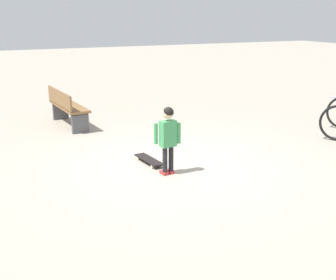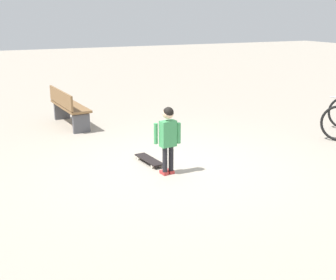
{
  "view_description": "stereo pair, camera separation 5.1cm",
  "coord_description": "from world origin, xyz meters",
  "views": [
    {
      "loc": [
        5.97,
        -2.94,
        2.4
      ],
      "look_at": [
        0.29,
        -0.27,
        0.55
      ],
      "focal_mm": 46.29,
      "sensor_mm": 36.0,
      "label": 1
    },
    {
      "loc": [
        5.99,
        -2.89,
        2.4
      ],
      "look_at": [
        0.29,
        -0.27,
        0.55
      ],
      "focal_mm": 46.29,
      "sensor_mm": 36.0,
      "label": 2
    }
  ],
  "objects": [
    {
      "name": "street_bench",
      "position": [
        -3.35,
        -1.01,
        0.42
      ],
      "size": [
        1.63,
        0.57,
        0.8
      ],
      "color": "brown",
      "rests_on": "ground"
    },
    {
      "name": "child_person",
      "position": [
        0.29,
        -0.27,
        0.66
      ],
      "size": [
        0.21,
        0.39,
        1.06
      ],
      "color": "black",
      "rests_on": "ground"
    },
    {
      "name": "skateboard",
      "position": [
        -0.3,
        -0.34,
        0.06
      ],
      "size": [
        0.71,
        0.27,
        0.07
      ],
      "color": "black",
      "rests_on": "ground"
    },
    {
      "name": "ground_plane",
      "position": [
        0.0,
        0.0,
        0.0
      ],
      "size": [
        50.0,
        50.0,
        0.0
      ],
      "primitive_type": "plane",
      "color": "#9E9384"
    }
  ]
}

